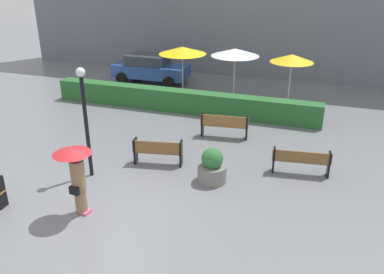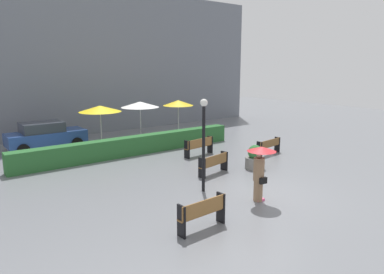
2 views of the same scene
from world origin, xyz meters
The scene contains 12 objects.
ground_plane centered at (0.00, 0.00, 0.00)m, with size 60.00×60.00×0.00m, color slate.
bench_far_right centered at (4.87, 3.96, 0.51)m, with size 1.85×0.55×0.84m.
bench_mid_center centered at (0.28, 3.12, 0.51)m, with size 1.71×0.66×0.88m.
bench_back_row centered at (1.80, 6.07, 0.55)m, with size 1.88×0.58×0.93m.
pedestrian_with_umbrella centered at (-0.54, -0.23, 1.30)m, with size 0.99×0.99×1.98m.
planter_pot centered at (2.32, 2.61, 0.48)m, with size 0.90×0.90×1.12m.
lamp_post centered at (-1.45, 1.74, 2.18)m, with size 0.28×0.28×3.51m.
patio_umbrella_yellow centered at (-1.64, 10.76, 2.30)m, with size 2.37×2.37×2.48m.
patio_umbrella_white centered at (1.00, 10.90, 2.35)m, with size 2.32×2.32×2.53m.
patio_umbrella_yellow_far centered at (3.69, 10.68, 2.29)m, with size 1.98×1.98×2.48m.
hedge_strip centered at (-0.84, 8.40, 0.49)m, with size 12.47×0.70×0.98m, color #28602D.
parked_car centered at (-4.25, 12.51, 0.82)m, with size 4.20×1.98×1.57m.
Camera 1 is at (5.31, -7.98, 6.24)m, focal length 37.64 mm.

